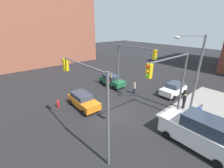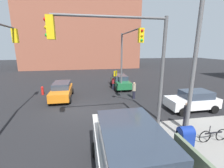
{
  "view_description": "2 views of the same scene",
  "coord_description": "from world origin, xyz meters",
  "views": [
    {
      "loc": [
        10.35,
        -9.1,
        8.71
      ],
      "look_at": [
        -3.19,
        2.24,
        1.81
      ],
      "focal_mm": 24.0,
      "sensor_mm": 36.0,
      "label": 1
    },
    {
      "loc": [
        11.76,
        0.49,
        4.98
      ],
      "look_at": [
        -1.7,
        2.91,
        1.68
      ],
      "focal_mm": 24.0,
      "sensor_mm": 36.0,
      "label": 2
    }
  ],
  "objects": [
    {
      "name": "fire_hydrant",
      "position": [
        -5.0,
        -4.2,
        0.49
      ],
      "size": [
        0.26,
        0.26,
        0.94
      ],
      "color": "red",
      "rests_on": "ground"
    },
    {
      "name": "pedestrian_waiting",
      "position": [
        -5.8,
        3.8,
        0.79
      ],
      "size": [
        0.36,
        0.36,
        1.54
      ],
      "rotation": [
        0.0,
        0.0,
        4.74
      ],
      "color": "maroon",
      "rests_on": "ground"
    },
    {
      "name": "warning_sign_two_way",
      "position": [
        -5.4,
        3.99,
        1.64
      ],
      "size": [
        0.48,
        0.48,
        2.4
      ],
      "color": "#4C4C4C",
      "rests_on": "ground"
    },
    {
      "name": "street_lamp_corner",
      "position": [
        4.94,
        5.54,
        4.7
      ],
      "size": [
        2.08,
        1.97,
        8.0
      ],
      "color": "slate",
      "rests_on": "ground"
    },
    {
      "name": "coupe_white",
      "position": [
        1.58,
        9.0,
        0.84
      ],
      "size": [
        2.02,
        4.03,
        1.62
      ],
      "color": "white",
      "rests_on": "ground"
    },
    {
      "name": "bicycle_leaning_on_fence",
      "position": [
        5.6,
        7.2,
        0.35
      ],
      "size": [
        0.05,
        1.75,
        0.97
      ],
      "color": "black",
      "rests_on": "ground"
    },
    {
      "name": "ground_plane",
      "position": [
        0.0,
        0.0,
        0.0
      ],
      "size": [
        120.0,
        120.0,
        0.0
      ],
      "primitive_type": "plane",
      "color": "black"
    },
    {
      "name": "traffic_signal_nw_corner",
      "position": [
        -2.19,
        4.5,
        4.66
      ],
      "size": [
        6.01,
        0.36,
        6.5
      ],
      "color": "#59595B",
      "rests_on": "ground"
    },
    {
      "name": "traffic_signal_ne_corner",
      "position": [
        4.5,
        2.28,
        4.65
      ],
      "size": [
        0.36,
        5.78,
        6.5
      ],
      "color": "#59595B",
      "rests_on": "ground"
    },
    {
      "name": "sedan_green",
      "position": [
        -6.36,
        4.82,
        0.84
      ],
      "size": [
        4.36,
        2.02,
        1.62
      ],
      "color": "#1E6638",
      "rests_on": "ground"
    },
    {
      "name": "sedan_orange",
      "position": [
        -3.33,
        -1.92,
        0.84
      ],
      "size": [
        4.42,
        2.02,
        1.62
      ],
      "color": "orange",
      "rests_on": "ground"
    },
    {
      "name": "mailbox_blue",
      "position": [
        6.2,
        5.0,
        0.76
      ],
      "size": [
        0.56,
        0.64,
        1.43
      ],
      "color": "navy",
      "rests_on": "ground"
    },
    {
      "name": "building_brick_west",
      "position": [
        -32.0,
        -0.07,
        10.58
      ],
      "size": [
        16.0,
        28.0,
        21.16
      ],
      "color": "#93513D",
      "rests_on": "ground"
    },
    {
      "name": "van_white_delivery",
      "position": [
        7.53,
        1.8,
        1.28
      ],
      "size": [
        5.4,
        2.32,
        2.62
      ],
      "color": "white",
      "rests_on": "ground"
    },
    {
      "name": "bicycle_at_crosswalk",
      "position": [
        -6.8,
        6.0,
        0.35
      ],
      "size": [
        1.75,
        0.05,
        0.97
      ],
      "color": "black",
      "rests_on": "ground"
    },
    {
      "name": "pedestrian_crossing",
      "position": [
        -2.0,
        5.2,
        0.88
      ],
      "size": [
        0.36,
        0.36,
        1.69
      ],
      "rotation": [
        0.0,
        0.0,
        1.1
      ],
      "color": "#9E937A",
      "rests_on": "ground"
    },
    {
      "name": "pedestrian_walking_north",
      "position": [
        4.2,
        6.5,
        0.93
      ],
      "size": [
        0.36,
        0.36,
        1.78
      ],
      "rotation": [
        0.0,
        0.0,
        5.26
      ],
      "color": "black",
      "rests_on": "ground"
    }
  ]
}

